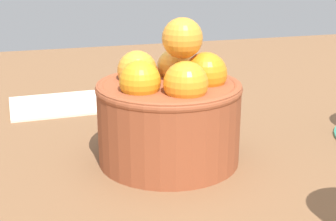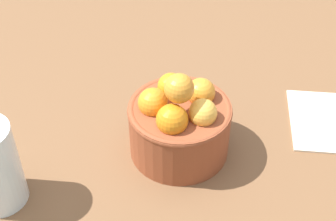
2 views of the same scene
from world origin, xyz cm
name	(u,v)px [view 1 (image 1 of 2)]	position (x,y,z in cm)	size (l,w,h in cm)	color
ground_plane	(169,178)	(0.00, 0.00, -1.93)	(144.85, 118.40, 3.86)	brown
terracotta_bowl	(169,110)	(-0.06, 0.01, 4.97)	(13.37, 13.37, 13.40)	brown
folded_napkin	(62,103)	(8.36, -20.18, 0.30)	(12.92, 9.96, 0.60)	beige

